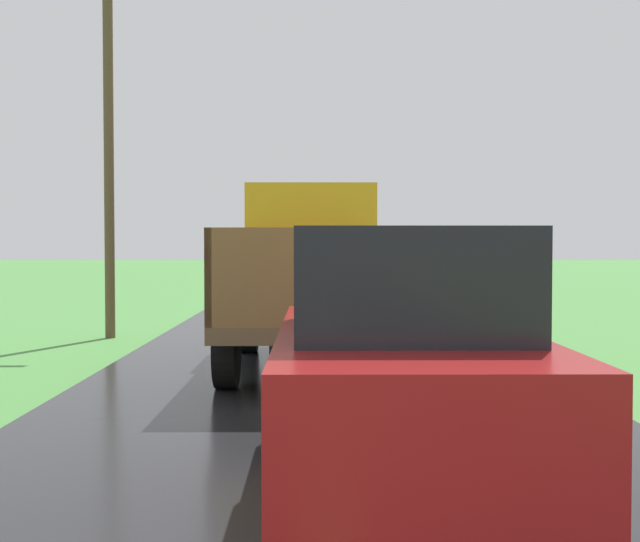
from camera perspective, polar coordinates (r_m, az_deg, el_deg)
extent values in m
cube|color=#2D2D30|center=(11.66, -0.67, -4.08)|extent=(0.90, 5.51, 0.24)
cube|color=brown|center=(11.64, -0.67, -3.10)|extent=(2.30, 5.80, 0.20)
cube|color=gold|center=(13.55, -0.63, 2.04)|extent=(2.10, 1.90, 1.90)
cube|color=black|center=(14.51, -0.61, 3.35)|extent=(1.79, 0.02, 0.76)
cube|color=brown|center=(10.69, -6.66, -0.06)|extent=(0.08, 3.85, 1.10)
cube|color=brown|center=(10.68, 5.26, -0.06)|extent=(0.08, 3.85, 1.10)
cube|color=brown|center=(8.75, -0.77, -0.47)|extent=(2.30, 0.08, 1.10)
cube|color=brown|center=(12.51, -0.65, 0.23)|extent=(2.30, 0.08, 1.10)
cylinder|color=black|center=(13.51, -5.10, -3.70)|extent=(0.28, 1.00, 1.00)
cylinder|color=black|center=(13.50, 3.84, -3.70)|extent=(0.28, 1.00, 1.00)
cylinder|color=black|center=(10.15, -6.69, -5.55)|extent=(0.28, 1.00, 1.00)
cylinder|color=black|center=(10.14, 5.25, -5.55)|extent=(0.28, 1.00, 1.00)
ellipsoid|color=#C1D025|center=(10.02, 2.87, -0.63)|extent=(0.43, 0.55, 0.44)
ellipsoid|color=gold|center=(10.45, 3.20, -0.50)|extent=(0.44, 0.46, 0.40)
ellipsoid|color=#BED325|center=(9.81, 0.91, -2.43)|extent=(0.52, 0.63, 0.40)
ellipsoid|color=#B5D42F|center=(10.83, -1.85, 1.39)|extent=(0.52, 0.58, 0.44)
ellipsoid|color=#B7CF20|center=(12.20, -3.37, -1.65)|extent=(0.49, 0.59, 0.51)
ellipsoid|color=#ACCA24|center=(11.23, 3.18, -2.04)|extent=(0.42, 0.41, 0.46)
ellipsoid|color=gold|center=(10.18, -3.44, -0.35)|extent=(0.48, 0.51, 0.49)
ellipsoid|color=#ADC11E|center=(10.46, -4.70, -2.33)|extent=(0.56, 0.57, 0.46)
ellipsoid|color=#BCCF30|center=(10.97, -0.75, -2.04)|extent=(0.55, 0.59, 0.43)
ellipsoid|color=#B2D31E|center=(9.60, 1.35, -0.80)|extent=(0.56, 0.54, 0.49)
ellipsoid|color=#ACC831|center=(9.44, -0.44, -2.77)|extent=(0.50, 0.47, 0.36)
cylinder|color=brown|center=(16.79, -14.88, 8.15)|extent=(0.20, 0.20, 7.48)
cube|color=maroon|center=(5.77, 5.71, -8.02)|extent=(1.70, 4.10, 0.80)
cube|color=black|center=(5.49, 5.95, -0.66)|extent=(1.44, 2.05, 0.70)
cylinder|color=black|center=(7.09, -1.72, -10.25)|extent=(0.20, 0.64, 0.64)
cylinder|color=black|center=(7.22, 10.79, -10.06)|extent=(0.20, 0.64, 0.64)
cylinder|color=black|center=(4.63, -2.50, -16.85)|extent=(0.20, 0.64, 0.64)
cylinder|color=black|center=(4.83, 16.87, -16.14)|extent=(0.20, 0.64, 0.64)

